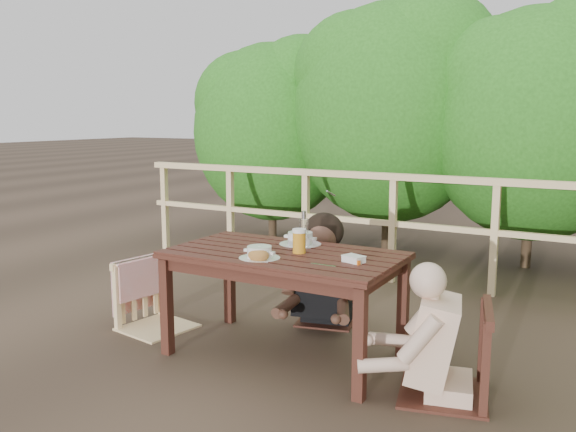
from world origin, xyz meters
The scene contains 15 objects.
ground centered at (0.00, 0.00, 0.00)m, with size 60.00×60.00×0.00m, color #4E3C2C.
table centered at (0.00, 0.00, 0.33)m, with size 1.44×0.81×0.67m, color #381A13.
chair_left centered at (-1.04, -0.03, 0.46)m, with size 0.46×0.46×0.92m, color #E9C58B.
chair_far centered at (-0.04, 0.72, 0.41)m, with size 0.41×0.41×0.83m, color #381A13.
chair_right centered at (1.05, -0.06, 0.49)m, with size 0.49×0.49×0.99m, color #381A13.
woman centered at (-0.04, 0.74, 0.64)m, with size 0.52×0.64×1.28m, color black, non-canonical shape.
diner_right centered at (1.08, -0.06, 0.61)m, with size 0.49×0.61×1.22m, color beige, non-canonical shape.
railing centered at (0.00, 2.00, 0.51)m, with size 5.60×0.10×1.01m, color #E9C58B.
hedge_row centered at (0.40, 3.20, 1.90)m, with size 6.60×1.60×3.80m, color #256319, non-canonical shape.
soup_near centered at (-0.05, -0.21, 0.71)m, with size 0.25×0.25×0.08m, color white.
soup_far centered at (-0.02, 0.26, 0.71)m, with size 0.28×0.28×0.09m, color silver.
bread_roll centered at (-0.03, -0.25, 0.71)m, with size 0.13×0.10×0.08m, color #AE783A.
beer_glass centered at (0.10, 0.02, 0.75)m, with size 0.09×0.09×0.16m, color orange.
bottle centered at (0.06, 0.16, 0.79)m, with size 0.06×0.06×0.26m, color silver.
butter_tub centered at (0.49, -0.04, 0.69)m, with size 0.12×0.09×0.05m, color white.
Camera 1 is at (1.84, -3.21, 1.52)m, focal length 37.76 mm.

